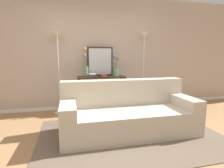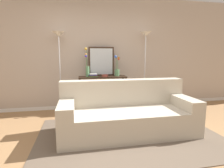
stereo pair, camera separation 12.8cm
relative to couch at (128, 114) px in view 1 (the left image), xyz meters
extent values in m
cube|color=#9E754C|center=(-0.39, -0.54, -0.32)|extent=(16.00, 16.00, 0.02)
cube|color=white|center=(-0.39, 1.70, -0.27)|extent=(12.00, 0.15, 0.09)
cube|color=#B7A899|center=(-0.39, 1.70, 1.11)|extent=(12.00, 0.14, 2.66)
cube|color=brown|center=(0.00, -0.16, -0.31)|extent=(2.95, 2.03, 0.01)
cube|color=#BCB29E|center=(0.00, -0.06, -0.10)|extent=(2.24, 0.94, 0.42)
cube|color=#BCB29E|center=(0.00, 0.27, 0.34)|extent=(2.23, 0.27, 0.46)
cube|color=#BCB29E|center=(-1.00, -0.06, -0.01)|extent=(0.25, 0.93, 0.60)
cube|color=#BCB29E|center=(0.99, -0.07, -0.01)|extent=(0.25, 0.93, 0.60)
cube|color=#382619|center=(-0.21, 1.35, 0.50)|extent=(1.12, 0.33, 0.03)
cube|color=#382619|center=(-0.21, 1.35, -0.17)|extent=(1.03, 0.28, 0.01)
cube|color=#382619|center=(-0.75, 1.21, 0.09)|extent=(0.05, 0.05, 0.80)
cube|color=#382619|center=(0.33, 1.21, 0.09)|extent=(0.05, 0.05, 0.80)
cube|color=#382619|center=(-0.75, 1.50, 0.09)|extent=(0.05, 0.05, 0.80)
cube|color=#382619|center=(0.33, 1.50, 0.09)|extent=(0.05, 0.05, 0.80)
cylinder|color=silver|center=(-1.18, 1.36, -0.30)|extent=(0.26, 0.26, 0.02)
cylinder|color=silver|center=(-1.18, 1.36, 0.57)|extent=(0.02, 0.02, 1.71)
cone|color=silver|center=(-1.18, 1.36, 1.47)|extent=(0.28, 0.28, 0.10)
cylinder|color=silver|center=(0.86, 1.36, -0.30)|extent=(0.26, 0.26, 0.02)
cylinder|color=silver|center=(0.86, 1.36, 0.59)|extent=(0.02, 0.02, 1.76)
cone|color=silver|center=(0.86, 1.36, 1.52)|extent=(0.28, 0.28, 0.10)
cube|color=#382619|center=(-0.21, 1.49, 0.87)|extent=(0.61, 0.02, 0.69)
cube|color=silver|center=(-0.21, 1.48, 0.87)|extent=(0.54, 0.01, 0.62)
cylinder|color=#669E6B|center=(-0.56, 1.34, 0.64)|extent=(0.08, 0.08, 0.24)
cylinder|color=#3D7538|center=(-0.57, 1.35, 0.96)|extent=(0.02, 0.03, 0.40)
sphere|color=gold|center=(-0.59, 1.35, 1.16)|extent=(0.07, 0.07, 0.07)
cylinder|color=#3D7538|center=(-0.57, 1.35, 0.89)|extent=(0.01, 0.02, 0.25)
sphere|color=#2C9AC9|center=(-0.59, 1.36, 1.01)|extent=(0.06, 0.06, 0.06)
cylinder|color=#3D7538|center=(-0.57, 1.35, 0.88)|extent=(0.01, 0.02, 0.23)
sphere|color=#703BDE|center=(-0.59, 1.35, 1.00)|extent=(0.05, 0.05, 0.05)
cylinder|color=#3D7538|center=(-0.57, 1.35, 0.90)|extent=(0.02, 0.02, 0.27)
sphere|color=#CE8644|center=(-0.59, 1.36, 1.03)|extent=(0.06, 0.06, 0.06)
cylinder|color=#669E6B|center=(0.14, 1.36, 0.60)|extent=(0.12, 0.12, 0.16)
cylinder|color=#3D7538|center=(0.13, 1.36, 0.83)|extent=(0.01, 0.04, 0.30)
sphere|color=blue|center=(0.11, 1.36, 0.98)|extent=(0.07, 0.07, 0.07)
cylinder|color=#3D7538|center=(0.16, 1.35, 0.82)|extent=(0.01, 0.02, 0.27)
sphere|color=#CB6E17|center=(0.18, 1.34, 0.95)|extent=(0.05, 0.05, 0.05)
cylinder|color=#3D7538|center=(0.16, 1.36, 0.80)|extent=(0.01, 0.02, 0.24)
sphere|color=#CC4735|center=(0.18, 1.35, 0.92)|extent=(0.05, 0.05, 0.05)
cylinder|color=brown|center=(-0.17, 1.26, 0.54)|extent=(0.15, 0.15, 0.04)
torus|color=brown|center=(-0.17, 1.26, 0.56)|extent=(0.15, 0.15, 0.01)
cube|color=#236033|center=(-0.45, 1.28, 0.53)|extent=(0.22, 0.13, 0.02)
cube|color=#BC3328|center=(-0.45, 1.29, 0.54)|extent=(0.20, 0.11, 0.02)
cube|color=navy|center=(-0.45, 1.28, 0.56)|extent=(0.19, 0.11, 0.01)
cube|color=silver|center=(-0.43, 1.29, 0.58)|extent=(0.17, 0.11, 0.03)
cube|color=gold|center=(-0.65, 1.35, -0.26)|extent=(0.05, 0.16, 0.10)
cube|color=maroon|center=(-0.60, 1.35, -0.26)|extent=(0.03, 0.14, 0.10)
cube|color=silver|center=(-0.57, 1.35, -0.26)|extent=(0.03, 0.15, 0.11)
cube|color=#6B3360|center=(-0.53, 1.35, -0.25)|extent=(0.04, 0.15, 0.11)
cube|color=#2D2D33|center=(-0.48, 1.35, -0.25)|extent=(0.04, 0.17, 0.12)
cube|color=#1E7075|center=(-0.44, 1.35, -0.25)|extent=(0.04, 0.15, 0.12)
cube|color=#236033|center=(-0.41, 1.35, -0.25)|extent=(0.04, 0.15, 0.12)
camera|label=1|loc=(-0.97, -2.82, 0.98)|focal=28.77mm
camera|label=2|loc=(-0.84, -2.84, 0.98)|focal=28.77mm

